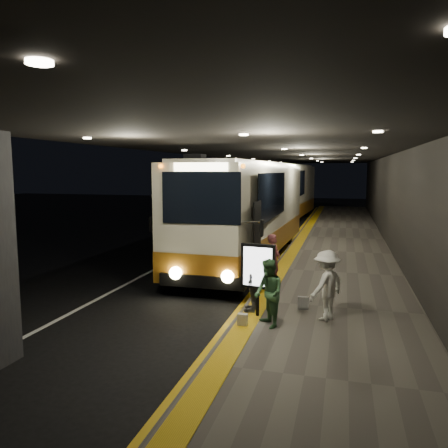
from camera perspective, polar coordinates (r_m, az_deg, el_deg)
The scene contains 18 objects.
ground at distance 15.78m, azimuth -3.31°, elevation -6.48°, with size 90.00×90.00×0.00m, color black.
lane_line_white at distance 20.98m, azimuth -3.59°, elevation -3.09°, with size 0.12×50.00×0.01m, color silver.
kerb_stripe_yellow at distance 20.04m, azimuth 7.73°, elevation -3.62°, with size 0.18×50.00×0.01m, color gold.
sidewalk at distance 19.86m, azimuth 14.62°, elevation -3.68°, with size 4.50×50.00×0.15m, color #514C44.
tactile_strip at distance 19.95m, azimuth 9.16°, elevation -3.25°, with size 0.50×50.00×0.01m, color gold.
terminal_wall at distance 19.65m, azimuth 21.48°, elevation 4.55°, with size 0.10×50.00×6.00m, color black.
support_columns at distance 19.67m, azimuth -3.76°, elevation 2.68°, with size 0.80×24.80×4.40m.
canopy at distance 19.70m, azimuth 8.39°, elevation 9.62°, with size 9.00×50.00×0.40m, color black.
coach_main at distance 18.04m, azimuth 3.19°, elevation 1.25°, with size 3.01×12.60×3.90m.
coach_second at distance 31.96m, azimuth 7.93°, elevation 3.78°, with size 3.37×12.83×3.99m.
passenger_boarding at distance 13.46m, azimuth 6.47°, elevation -4.72°, with size 0.58×0.38×1.60m, color #A84E56.
passenger_waiting_green at distance 10.02m, azimuth 5.84°, elevation -8.99°, with size 0.75×0.46×1.55m, color #37643C.
passenger_waiting_white at distance 10.67m, azimuth 13.24°, elevation -7.80°, with size 1.08×0.50×1.67m, color silver.
passenger_waiting_grey at distance 11.03m, azimuth 3.75°, elevation -7.12°, with size 0.98×0.50×1.68m, color #525358.
bag_polka at distance 11.51m, azimuth 10.30°, elevation -10.10°, with size 0.27×0.12×0.33m, color black.
bag_plain at distance 10.21m, azimuth 2.44°, elevation -12.38°, with size 0.23×0.13×0.28m, color #BAB4AF.
info_sign at distance 10.57m, azimuth 4.45°, elevation -5.73°, with size 0.85×0.22×1.78m.
stanchion_post at distance 13.11m, azimuth 5.40°, elevation -6.01°, with size 0.05×0.05×1.17m, color black.
Camera 1 is at (4.95, -14.53, 3.68)m, focal length 35.00 mm.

